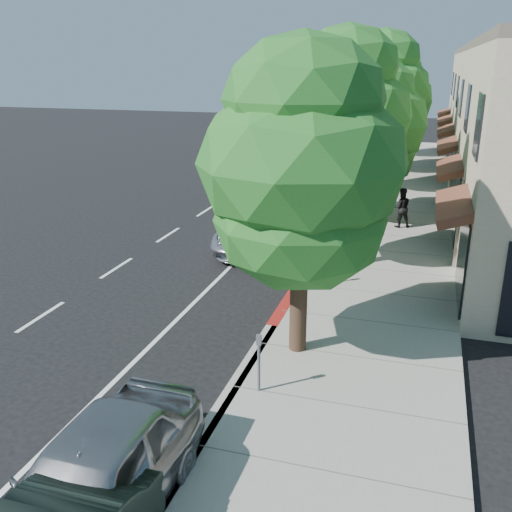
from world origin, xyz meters
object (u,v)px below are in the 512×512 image
at_px(street_tree_3, 382,93).
at_px(dark_suv_far, 350,155).
at_px(street_tree_0, 302,169).
at_px(street_tree_1, 345,120).
at_px(silver_suv, 262,229).
at_px(street_tree_2, 366,125).
at_px(white_pickup, 355,162).
at_px(bicycle, 275,259).
at_px(pedestrian, 401,208).
at_px(street_tree_4, 390,103).
at_px(dark_sedan, 328,204).
at_px(cyclist, 301,251).
at_px(street_tree_5, 397,93).
at_px(near_car_a, 93,482).

height_order(street_tree_3, dark_suv_far, street_tree_3).
distance_m(street_tree_0, dark_suv_far, 25.43).
height_order(street_tree_1, silver_suv, street_tree_1).
bearing_deg(street_tree_2, white_pickup, 98.85).
bearing_deg(street_tree_3, silver_suv, -106.36).
xyz_separation_m(bicycle, pedestrian, (3.55, 6.33, 0.44)).
bearing_deg(pedestrian, street_tree_2, -39.86).
height_order(street_tree_4, pedestrian, street_tree_4).
bearing_deg(street_tree_4, street_tree_1, -90.00).
height_order(street_tree_2, dark_sedan, street_tree_2).
distance_m(cyclist, pedestrian, 7.07).
bearing_deg(cyclist, street_tree_0, 172.85).
height_order(street_tree_5, cyclist, street_tree_5).
xyz_separation_m(street_tree_3, street_tree_5, (0.00, 12.00, -0.59)).
bearing_deg(cyclist, white_pickup, -16.86).
relative_size(cyclist, dark_suv_far, 0.40).
relative_size(street_tree_0, near_car_a, 1.53).
height_order(street_tree_0, dark_suv_far, street_tree_0).
relative_size(street_tree_1, pedestrian, 4.76).
height_order(street_tree_1, dark_suv_far, street_tree_1).
relative_size(cyclist, bicycle, 0.97).
xyz_separation_m(bicycle, dark_suv_far, (-0.42, 20.07, 0.31)).
distance_m(street_tree_0, pedestrian, 11.96).
bearing_deg(pedestrian, street_tree_0, 63.78).
relative_size(street_tree_2, near_car_a, 1.47).
distance_m(street_tree_3, white_pickup, 6.81).
bearing_deg(street_tree_5, near_car_a, -92.63).
xyz_separation_m(cyclist, white_pickup, (-0.70, 18.21, -0.21)).
relative_size(white_pickup, dark_suv_far, 1.07).
bearing_deg(pedestrian, street_tree_5, -102.81).
bearing_deg(silver_suv, near_car_a, -81.86).
bearing_deg(pedestrian, near_car_a, 61.28).
height_order(street_tree_1, dark_sedan, street_tree_1).
bearing_deg(bicycle, street_tree_4, -2.36).
xyz_separation_m(street_tree_0, street_tree_3, (-0.00, 18.00, 0.64)).
height_order(street_tree_2, street_tree_3, street_tree_3).
height_order(street_tree_4, bicycle, street_tree_4).
bearing_deg(bicycle, silver_suv, 28.82).
bearing_deg(silver_suv, street_tree_2, 57.70).
bearing_deg(white_pickup, dark_suv_far, 106.81).
distance_m(street_tree_3, dark_sedan, 7.59).
distance_m(street_tree_5, cyclist, 25.47).
bearing_deg(near_car_a, dark_suv_far, 91.97).
height_order(street_tree_3, white_pickup, street_tree_3).
relative_size(street_tree_2, pedestrian, 4.30).
relative_size(street_tree_1, street_tree_5, 1.06).
height_order(street_tree_3, cyclist, street_tree_3).
bearing_deg(street_tree_1, dark_suv_far, 96.89).
bearing_deg(dark_sedan, street_tree_1, -77.18).
distance_m(silver_suv, near_car_a, 13.58).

